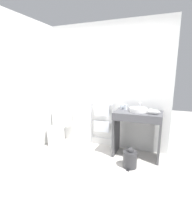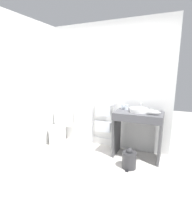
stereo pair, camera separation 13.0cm
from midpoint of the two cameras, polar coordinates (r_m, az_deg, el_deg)
ground_plane at (r=2.81m, az=-7.55°, el=-21.59°), size 12.00×12.00×0.00m
wall_back at (r=3.73m, az=4.48°, el=8.10°), size 2.66×0.12×2.56m
wall_side at (r=3.71m, az=-19.07°, el=7.42°), size 0.12×2.19×2.56m
toilet at (r=4.00m, az=-11.04°, el=-5.81°), size 0.38×0.53×0.77m
towel_radiator at (r=3.75m, az=3.23°, el=-2.50°), size 0.53×0.06×0.95m
vanity_counter at (r=3.34m, az=14.55°, el=-5.07°), size 0.85×0.53×0.88m
sink_basin at (r=3.28m, az=14.87°, el=0.65°), size 0.32×0.32×0.07m
faucet at (r=3.44m, az=15.42°, el=2.15°), size 0.02×0.10×0.15m
cup_near_wall at (r=3.49m, az=9.82°, el=1.81°), size 0.07×0.07×0.10m
cup_near_edge at (r=3.42m, az=10.90°, el=1.55°), size 0.07×0.07×0.10m
hair_dryer at (r=3.15m, az=19.48°, el=-0.10°), size 0.22×0.17×0.08m
trash_bin at (r=3.10m, az=12.00°, el=-14.91°), size 0.24×0.27×0.36m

